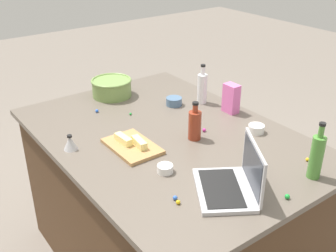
{
  "coord_description": "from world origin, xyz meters",
  "views": [
    {
      "loc": [
        -1.52,
        1.12,
        1.9
      ],
      "look_at": [
        0.0,
        0.0,
        0.95
      ],
      "focal_mm": 43.7,
      "sensor_mm": 36.0,
      "label": 1
    }
  ],
  "objects_px": {
    "mixing_bowl_large": "(112,87)",
    "cutting_board": "(132,146)",
    "bottle_olive": "(317,156)",
    "bottle_vinegar": "(202,88)",
    "butter_stick_right": "(123,139)",
    "bottle_soy": "(195,124)",
    "candy_bag": "(231,98)",
    "ramekin_wide": "(165,169)",
    "laptop": "(233,182)",
    "butter_stick_left": "(139,143)",
    "ramekin_small": "(256,129)",
    "ramekin_medium": "(174,101)",
    "kitchen_timer": "(70,143)"
  },
  "relations": [
    {
      "from": "butter_stick_left",
      "to": "bottle_vinegar",
      "type": "bearing_deg",
      "value": -67.82
    },
    {
      "from": "ramekin_medium",
      "to": "ramekin_wide",
      "type": "height_order",
      "value": "ramekin_medium"
    },
    {
      "from": "cutting_board",
      "to": "candy_bag",
      "type": "xyz_separation_m",
      "value": [
        0.02,
        -0.69,
        0.08
      ]
    },
    {
      "from": "ramekin_wide",
      "to": "ramekin_medium",
      "type": "bearing_deg",
      "value": -40.17
    },
    {
      "from": "butter_stick_right",
      "to": "ramekin_medium",
      "type": "bearing_deg",
      "value": -63.52
    },
    {
      "from": "bottle_vinegar",
      "to": "butter_stick_right",
      "type": "height_order",
      "value": "bottle_vinegar"
    },
    {
      "from": "bottle_olive",
      "to": "ramekin_wide",
      "type": "bearing_deg",
      "value": 50.43
    },
    {
      "from": "butter_stick_left",
      "to": "bottle_soy",
      "type": "bearing_deg",
      "value": -105.2
    },
    {
      "from": "butter_stick_left",
      "to": "ramekin_small",
      "type": "xyz_separation_m",
      "value": [
        -0.22,
        -0.59,
        -0.01
      ]
    },
    {
      "from": "mixing_bowl_large",
      "to": "ramekin_small",
      "type": "height_order",
      "value": "mixing_bowl_large"
    },
    {
      "from": "bottle_soy",
      "to": "ramekin_small",
      "type": "distance_m",
      "value": 0.34
    },
    {
      "from": "laptop",
      "to": "mixing_bowl_large",
      "type": "distance_m",
      "value": 1.2
    },
    {
      "from": "candy_bag",
      "to": "laptop",
      "type": "bearing_deg",
      "value": 136.57
    },
    {
      "from": "bottle_vinegar",
      "to": "bottle_olive",
      "type": "height_order",
      "value": "bottle_olive"
    },
    {
      "from": "cutting_board",
      "to": "butter_stick_right",
      "type": "relative_size",
      "value": 2.67
    },
    {
      "from": "bottle_soy",
      "to": "butter_stick_right",
      "type": "bearing_deg",
      "value": 65.41
    },
    {
      "from": "laptop",
      "to": "bottle_soy",
      "type": "bearing_deg",
      "value": -20.29
    },
    {
      "from": "mixing_bowl_large",
      "to": "cutting_board",
      "type": "height_order",
      "value": "mixing_bowl_large"
    },
    {
      "from": "bottle_olive",
      "to": "butter_stick_left",
      "type": "distance_m",
      "value": 0.81
    },
    {
      "from": "butter_stick_left",
      "to": "kitchen_timer",
      "type": "relative_size",
      "value": 1.43
    },
    {
      "from": "bottle_olive",
      "to": "ramekin_small",
      "type": "relative_size",
      "value": 3.11
    },
    {
      "from": "cutting_board",
      "to": "ramekin_wide",
      "type": "bearing_deg",
      "value": -179.37
    },
    {
      "from": "ramekin_small",
      "to": "candy_bag",
      "type": "relative_size",
      "value": 0.5
    },
    {
      "from": "ramekin_wide",
      "to": "candy_bag",
      "type": "height_order",
      "value": "candy_bag"
    },
    {
      "from": "laptop",
      "to": "bottle_vinegar",
      "type": "relative_size",
      "value": 1.56
    },
    {
      "from": "kitchen_timer",
      "to": "butter_stick_right",
      "type": "bearing_deg",
      "value": -118.9
    },
    {
      "from": "mixing_bowl_large",
      "to": "cutting_board",
      "type": "bearing_deg",
      "value": 158.73
    },
    {
      "from": "laptop",
      "to": "bottle_soy",
      "type": "xyz_separation_m",
      "value": [
        0.44,
        -0.16,
        0.03
      ]
    },
    {
      "from": "mixing_bowl_large",
      "to": "bottle_soy",
      "type": "xyz_separation_m",
      "value": [
        -0.75,
        -0.06,
        0.02
      ]
    },
    {
      "from": "bottle_vinegar",
      "to": "ramekin_wide",
      "type": "xyz_separation_m",
      "value": [
        -0.49,
        0.64,
        -0.08
      ]
    },
    {
      "from": "laptop",
      "to": "bottle_soy",
      "type": "distance_m",
      "value": 0.48
    },
    {
      "from": "bottle_vinegar",
      "to": "bottle_soy",
      "type": "bearing_deg",
      "value": 134.83
    },
    {
      "from": "bottle_olive",
      "to": "cutting_board",
      "type": "bearing_deg",
      "value": 36.29
    },
    {
      "from": "ramekin_wide",
      "to": "candy_bag",
      "type": "xyz_separation_m",
      "value": [
        0.29,
        -0.68,
        0.07
      ]
    },
    {
      "from": "laptop",
      "to": "bottle_vinegar",
      "type": "height_order",
      "value": "bottle_vinegar"
    },
    {
      "from": "kitchen_timer",
      "to": "bottle_olive",
      "type": "bearing_deg",
      "value": -138.64
    },
    {
      "from": "butter_stick_right",
      "to": "kitchen_timer",
      "type": "relative_size",
      "value": 1.43
    },
    {
      "from": "bottle_olive",
      "to": "ramekin_medium",
      "type": "relative_size",
      "value": 2.75
    },
    {
      "from": "mixing_bowl_large",
      "to": "candy_bag",
      "type": "height_order",
      "value": "candy_bag"
    },
    {
      "from": "bottle_vinegar",
      "to": "candy_bag",
      "type": "bearing_deg",
      "value": -166.58
    },
    {
      "from": "ramekin_small",
      "to": "candy_bag",
      "type": "xyz_separation_m",
      "value": [
        0.27,
        -0.07,
        0.06
      ]
    },
    {
      "from": "cutting_board",
      "to": "kitchen_timer",
      "type": "relative_size",
      "value": 3.82
    },
    {
      "from": "butter_stick_left",
      "to": "ramekin_small",
      "type": "height_order",
      "value": "butter_stick_left"
    },
    {
      "from": "mixing_bowl_large",
      "to": "bottle_olive",
      "type": "bearing_deg",
      "value": -169.3
    },
    {
      "from": "ramekin_small",
      "to": "ramekin_wide",
      "type": "bearing_deg",
      "value": 92.26
    },
    {
      "from": "ramekin_medium",
      "to": "bottle_vinegar",
      "type": "bearing_deg",
      "value": -114.82
    },
    {
      "from": "bottle_vinegar",
      "to": "ramekin_wide",
      "type": "relative_size",
      "value": 3.41
    },
    {
      "from": "mixing_bowl_large",
      "to": "bottle_olive",
      "type": "distance_m",
      "value": 1.35
    },
    {
      "from": "bottle_olive",
      "to": "cutting_board",
      "type": "relative_size",
      "value": 0.89
    },
    {
      "from": "butter_stick_right",
      "to": "ramekin_wide",
      "type": "relative_size",
      "value": 1.54
    }
  ]
}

